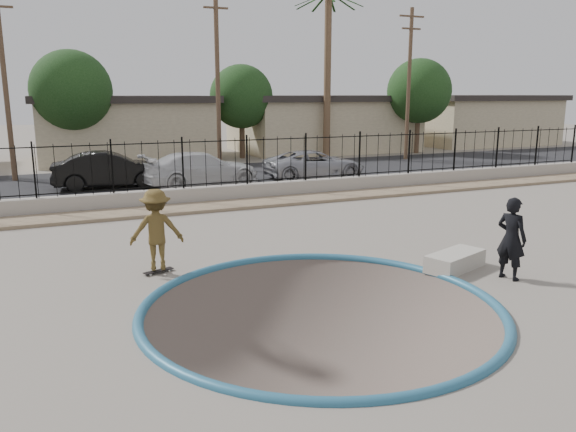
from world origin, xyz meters
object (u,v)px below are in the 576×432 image
(skater, at_px, (157,234))
(concrete_ledge, at_px, (455,261))
(videographer, at_px, (511,239))
(car_c, at_px, (201,169))
(skateboard, at_px, (159,271))
(car_d, at_px, (315,164))
(car_b, at_px, (110,170))

(skater, height_order, concrete_ledge, skater)
(concrete_ledge, bearing_deg, videographer, -59.04)
(concrete_ledge, bearing_deg, car_c, 99.42)
(skateboard, bearing_deg, car_d, 31.38)
(car_b, distance_m, car_d, 9.40)
(car_c, relative_size, car_d, 1.06)
(skater, relative_size, car_c, 0.36)
(skater, distance_m, videographer, 7.91)
(videographer, bearing_deg, car_b, 6.23)
(car_c, bearing_deg, car_b, 69.99)
(concrete_ledge, xyz_separation_m, car_b, (-6.10, 15.06, 0.62))
(car_d, bearing_deg, skater, 142.41)
(car_c, xyz_separation_m, car_d, (5.59, 0.00, -0.07))
(car_d, bearing_deg, skateboard, 142.41)
(car_b, height_order, car_d, car_b)
(videographer, bearing_deg, car_c, -5.37)
(concrete_ledge, height_order, car_b, car_b)
(car_d, bearing_deg, car_b, 86.39)
(videographer, xyz_separation_m, concrete_ledge, (-0.62, 1.04, -0.72))
(skateboard, distance_m, concrete_ledge, 6.92)
(car_c, bearing_deg, videographer, -174.43)
(skater, distance_m, car_d, 15.13)
(skater, relative_size, skateboard, 2.53)
(car_b, relative_size, car_c, 0.92)
(videographer, relative_size, car_b, 0.39)
(skateboard, height_order, car_d, car_d)
(videographer, height_order, car_d, videographer)
(concrete_ledge, xyz_separation_m, car_d, (3.25, 14.08, 0.51))
(concrete_ledge, xyz_separation_m, car_c, (-2.34, 14.08, 0.58))
(videographer, height_order, car_b, videographer)
(skateboard, distance_m, car_d, 15.14)
(skateboard, height_order, car_b, car_b)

